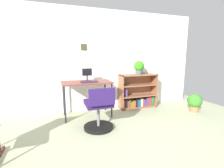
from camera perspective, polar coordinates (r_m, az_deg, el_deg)
ground_plane at (r=2.19m, az=8.50°, el=-25.52°), size 6.24×6.24×0.00m
wall_back at (r=3.82m, az=-6.22°, el=8.03°), size 5.20×0.12×2.30m
desk at (r=3.40m, az=-8.83°, el=-0.23°), size 1.01×0.56×0.74m
monitor at (r=3.46m, az=-8.72°, el=3.15°), size 0.20×0.17×0.26m
keyboard at (r=3.30m, az=-7.95°, el=0.78°), size 0.34×0.15×0.02m
office_chair at (r=2.83m, az=-4.55°, el=-9.46°), size 0.52×0.55×0.77m
bookshelf_low at (r=4.10m, az=8.74°, el=-3.19°), size 0.94×0.30×0.82m
potted_plant_on_shelf at (r=3.96m, az=9.43°, el=5.91°), size 0.25×0.25×0.32m
potted_plant_floor at (r=4.19m, az=26.98°, el=-5.62°), size 0.32×0.32×0.42m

